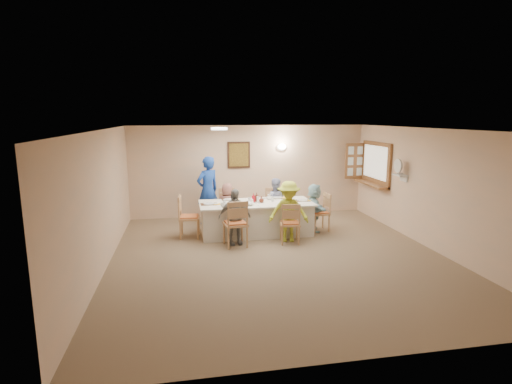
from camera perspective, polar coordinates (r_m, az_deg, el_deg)
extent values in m
plane|color=#77664B|center=(8.03, 3.25, -9.19)|extent=(7.00, 7.00, 0.00)
plane|color=beige|center=(11.08, -0.95, 3.05)|extent=(6.50, 0.00, 6.50)
plane|color=beige|center=(4.49, 14.13, -8.95)|extent=(6.50, 0.00, 6.50)
plane|color=beige|center=(7.62, -21.14, -1.23)|extent=(0.00, 7.00, 7.00)
plane|color=beige|center=(9.03, 23.83, 0.35)|extent=(0.00, 7.00, 7.00)
plane|color=white|center=(7.55, 3.46, 8.94)|extent=(7.00, 7.00, 0.00)
cube|color=#422617|center=(10.95, -2.48, 5.32)|extent=(0.62, 0.04, 0.72)
cube|color=black|center=(10.93, -2.46, 5.31)|extent=(0.52, 0.02, 0.62)
ellipsoid|color=white|center=(11.14, 3.70, 6.43)|extent=(0.26, 0.09, 0.18)
cylinder|color=white|center=(8.87, -5.27, 8.99)|extent=(0.36, 0.36, 0.05)
cube|color=brown|center=(11.02, 16.78, 3.86)|extent=(0.06, 1.50, 1.15)
cube|color=brown|center=(11.03, 16.08, 1.15)|extent=(0.30, 1.50, 0.05)
cube|color=brown|center=(11.58, 13.93, 4.32)|extent=(0.55, 0.04, 1.00)
cube|color=white|center=(9.82, 19.90, 2.29)|extent=(0.22, 0.36, 0.03)
cube|color=silver|center=(9.40, 0.03, -3.76)|extent=(2.63, 1.11, 0.76)
imported|color=brown|center=(9.93, -4.09, -1.92)|extent=(0.59, 0.41, 1.12)
imported|color=#949DC8|center=(10.11, 2.68, -1.41)|extent=(0.76, 0.68, 1.21)
imported|color=gray|center=(8.60, -3.09, -3.56)|extent=(0.82, 0.55, 1.22)
imported|color=#C0CE36|center=(8.81, 4.68, -2.80)|extent=(1.08, 0.85, 1.35)
imported|color=#9CC7D1|center=(9.70, 8.31, -2.21)|extent=(1.14, 0.55, 1.16)
imported|color=#183E9D|center=(10.29, -6.90, 0.24)|extent=(1.00, 0.98, 1.74)
cube|color=#472B19|center=(8.82, -3.31, -2.20)|extent=(0.35, 0.26, 0.01)
cylinder|color=white|center=(8.81, -3.32, -2.13)|extent=(0.23, 0.23, 0.01)
cube|color=yellow|center=(8.79, -2.11, -2.18)|extent=(0.15, 0.15, 0.01)
cube|color=#472B19|center=(9.04, 4.26, -1.89)|extent=(0.33, 0.24, 0.01)
cylinder|color=white|center=(9.04, 4.26, -1.82)|extent=(0.24, 0.24, 0.02)
cube|color=yellow|center=(9.04, 5.45, -1.86)|extent=(0.13, 0.13, 0.01)
cube|color=#472B19|center=(9.63, -3.94, -1.09)|extent=(0.33, 0.24, 0.01)
cylinder|color=white|center=(9.63, -3.94, -1.03)|extent=(0.22, 0.22, 0.01)
cube|color=yellow|center=(9.60, -2.84, -1.07)|extent=(0.13, 0.13, 0.01)
cube|color=#472B19|center=(9.83, 3.03, -0.83)|extent=(0.37, 0.27, 0.01)
cylinder|color=white|center=(9.83, 3.03, -0.78)|extent=(0.25, 0.25, 0.02)
cube|color=yellow|center=(9.83, 4.12, -0.81)|extent=(0.14, 0.14, 0.01)
cube|color=#472B19|center=(9.18, -6.74, -1.73)|extent=(0.37, 0.28, 0.01)
cylinder|color=white|center=(9.18, -6.74, -1.67)|extent=(0.25, 0.25, 0.02)
cube|color=yellow|center=(9.14, -5.60, -1.72)|extent=(0.15, 0.15, 0.01)
cube|color=#472B19|center=(9.57, 6.64, -1.21)|extent=(0.35, 0.26, 0.01)
cylinder|color=white|center=(9.57, 6.64, -1.15)|extent=(0.25, 0.25, 0.02)
cube|color=yellow|center=(9.58, 7.76, -1.19)|extent=(0.14, 0.14, 0.01)
imported|color=white|center=(8.87, -4.74, -1.85)|extent=(0.17, 0.17, 0.09)
imported|color=white|center=(9.89, 1.89, -0.54)|extent=(0.15, 0.15, 0.08)
imported|color=white|center=(9.03, -1.07, -1.69)|extent=(0.35, 0.35, 0.06)
imported|color=white|center=(9.66, 1.97, -0.89)|extent=(0.27, 0.27, 0.06)
imported|color=red|center=(9.30, -0.37, -0.83)|extent=(0.10, 0.10, 0.22)
imported|color=#5C2518|center=(9.37, 0.08, -0.74)|extent=(0.16, 0.16, 0.21)
imported|color=#5C2518|center=(9.28, 0.78, -1.07)|extent=(0.19, 0.19, 0.15)
cylinder|color=silver|center=(9.32, -0.93, -1.13)|extent=(0.07, 0.07, 0.10)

